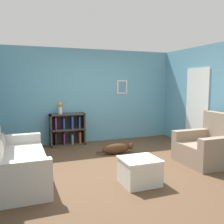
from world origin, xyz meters
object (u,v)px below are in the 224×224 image
couch (14,164)px  bookshelf (68,130)px  vase (60,107)px  dog (117,148)px  coffee_table (140,170)px  recliner_chair (209,147)px

couch → bookshelf: 2.54m
bookshelf → vase: bearing=-173.3°
couch → bookshelf: size_ratio=2.20×
bookshelf → dog: size_ratio=0.97×
coffee_table → dog: size_ratio=0.65×
vase → couch: bearing=-118.2°
coffee_table → vase: 3.22m
couch → bookshelf: bearing=58.4°
recliner_chair → coffee_table: recliner_chair is taller
recliner_chair → dog: 2.04m
recliner_chair → vase: 3.76m
couch → dog: size_ratio=2.14×
dog → vase: bearing=131.7°
couch → recliner_chair: recliner_chair is taller
vase → dog: bearing=-48.3°
coffee_table → dog: (0.31, 1.77, -0.10)m
bookshelf → coffee_table: bearing=-78.5°
couch → dog: 2.44m
bookshelf → vase: 0.64m
recliner_chair → coffee_table: size_ratio=1.69×
bookshelf → vase: (-0.19, -0.02, 0.62)m
coffee_table → vase: bearing=104.9°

